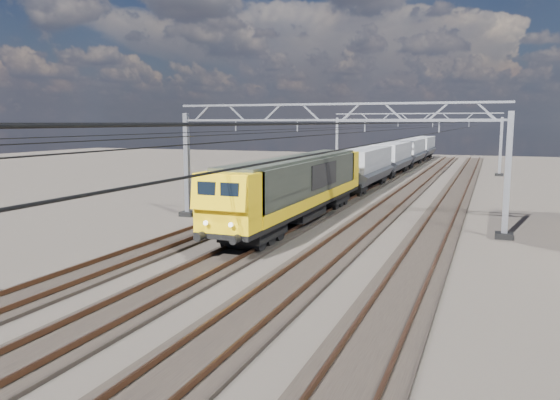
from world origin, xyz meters
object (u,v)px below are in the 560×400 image
(catenary_gantry_far, at_px, (415,140))
(hopper_wagon_fourth, at_px, (422,146))
(locomotive, at_px, (298,185))
(hopper_wagon_mid, at_px, (392,156))
(hopper_wagon_third, at_px, (410,150))
(catenary_gantry_mid, at_px, (330,159))
(hopper_wagon_lead, at_px, (364,165))

(catenary_gantry_far, bearing_deg, hopper_wagon_fourth, 94.68)
(locomotive, bearing_deg, hopper_wagon_mid, 90.00)
(catenary_gantry_far, relative_size, hopper_wagon_fourth, 1.53)
(hopper_wagon_mid, relative_size, hopper_wagon_third, 1.00)
(hopper_wagon_third, bearing_deg, hopper_wagon_fourth, 90.00)
(catenary_gantry_mid, xyz_separation_m, hopper_wagon_third, (-2.00, 46.25, -1.67))
(hopper_wagon_lead, distance_m, hopper_wagon_third, 28.40)
(hopper_wagon_third, bearing_deg, hopper_wagon_mid, -90.00)
(catenary_gantry_far, bearing_deg, locomotive, -93.19)
(catenary_gantry_mid, relative_size, catenary_gantry_far, 1.00)
(hopper_wagon_lead, bearing_deg, hopper_wagon_mid, 90.00)
(hopper_wagon_third, xyz_separation_m, hopper_wagon_fourth, (0.00, 14.20, 0.00))
(locomotive, relative_size, hopper_wagon_mid, 1.62)
(locomotive, bearing_deg, hopper_wagon_third, 90.00)
(catenary_gantry_mid, height_order, catenary_gantry_far, same)
(catenary_gantry_far, relative_size, locomotive, 0.94)
(locomotive, height_order, hopper_wagon_third, locomotive)
(catenary_gantry_far, height_order, locomotive, catenary_gantry_far)
(hopper_wagon_lead, relative_size, hopper_wagon_third, 1.00)
(catenary_gantry_mid, distance_m, hopper_wagon_fourth, 60.51)
(catenary_gantry_far, height_order, hopper_wagon_third, catenary_gantry_far)
(locomotive, xyz_separation_m, hopper_wagon_lead, (-0.00, 17.70, -0.09))
(catenary_gantry_mid, relative_size, hopper_wagon_lead, 1.53)
(catenary_gantry_mid, bearing_deg, catenary_gantry_far, 90.00)
(catenary_gantry_far, bearing_deg, hopper_wagon_lead, -96.29)
(locomotive, height_order, hopper_wagon_lead, locomotive)
(hopper_wagon_mid, height_order, hopper_wagon_fourth, same)
(hopper_wagon_fourth, bearing_deg, locomotive, -90.00)
(catenary_gantry_mid, xyz_separation_m, locomotive, (-2.00, 0.16, -1.58))
(catenary_gantry_mid, relative_size, hopper_wagon_third, 1.53)
(catenary_gantry_mid, bearing_deg, hopper_wagon_fourth, 91.90)
(locomotive, bearing_deg, hopper_wagon_fourth, 90.00)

